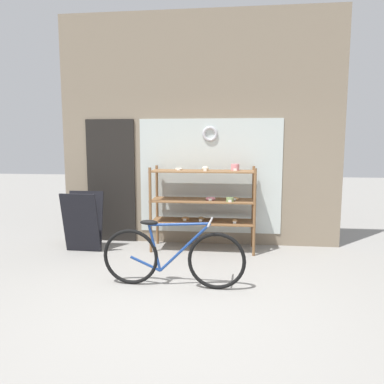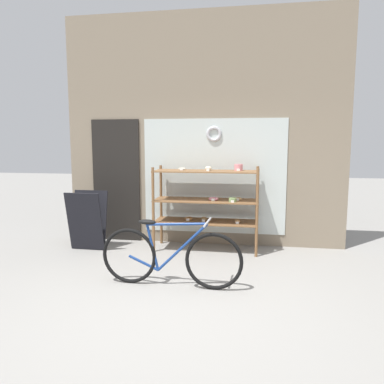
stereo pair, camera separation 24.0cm
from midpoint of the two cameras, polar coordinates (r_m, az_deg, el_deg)
The scene contains 5 objects.
ground_plane at distance 4.17m, azimuth -4.44°, elevation -16.76°, with size 30.00×30.00×0.00m, color gray.
storefront_facade at distance 6.28m, azimuth -0.53°, elevation 8.78°, with size 4.68×0.13×3.82m.
display_case at distance 5.93m, azimuth 0.76°, elevation -1.05°, with size 1.64×0.54×1.37m.
bicycle at distance 4.52m, azimuth -4.56°, elevation -9.83°, with size 1.73×0.46×0.82m.
sandwich_board at distance 6.18m, azimuth -17.37°, elevation -4.35°, with size 0.57×0.39×0.94m.
Camera 1 is at (0.63, -3.74, 1.73)m, focal length 35.00 mm.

